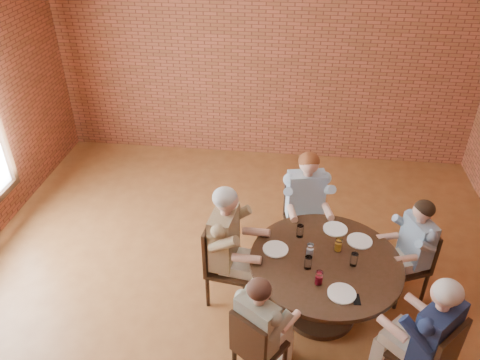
# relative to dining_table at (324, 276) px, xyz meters

# --- Properties ---
(floor) EXTENTS (7.00, 7.00, 0.00)m
(floor) POSITION_rel_dining_table_xyz_m (-0.89, -0.11, -0.53)
(floor) COLOR #9A5E2F
(floor) RESTS_ON ground
(wall_back) EXTENTS (7.00, 0.00, 7.00)m
(wall_back) POSITION_rel_dining_table_xyz_m (-0.89, 3.39, 1.17)
(wall_back) COLOR #96442B
(wall_back) RESTS_ON ground
(dining_table) EXTENTS (1.51, 1.51, 0.75)m
(dining_table) POSITION_rel_dining_table_xyz_m (0.00, 0.00, 0.00)
(dining_table) COLOR black
(dining_table) RESTS_ON floor
(chair_a) EXTENTS (0.51, 0.51, 0.89)m
(chair_a) POSITION_rel_dining_table_xyz_m (0.97, 0.41, -0.04)
(chair_a) COLOR black
(chair_a) RESTS_ON floor
(diner_a) EXTENTS (0.73, 0.67, 1.26)m
(diner_a) POSITION_rel_dining_table_xyz_m (0.90, 0.38, 0.10)
(diner_a) COLOR teal
(diner_a) RESTS_ON floor
(chair_b) EXTENTS (0.53, 0.53, 0.96)m
(chair_b) POSITION_rel_dining_table_xyz_m (-0.21, 1.04, -0.01)
(chair_b) COLOR black
(chair_b) RESTS_ON floor
(diner_b) EXTENTS (0.68, 0.78, 1.38)m
(diner_b) POSITION_rel_dining_table_xyz_m (-0.20, 0.95, 0.16)
(diner_b) COLOR #95ABBE
(diner_b) RESTS_ON floor
(chair_c) EXTENTS (0.53, 0.53, 0.98)m
(chair_c) POSITION_rel_dining_table_xyz_m (-1.07, 0.14, -0.00)
(chair_c) COLOR black
(chair_c) RESTS_ON floor
(diner_c) EXTENTS (0.78, 0.67, 1.42)m
(diner_c) POSITION_rel_dining_table_xyz_m (-0.97, 0.13, 0.18)
(diner_c) COLOR brown
(diner_c) RESTS_ON floor
(chair_d) EXTENTS (0.54, 0.54, 0.89)m
(chair_d) POSITION_rel_dining_table_xyz_m (-0.62, -0.89, -0.04)
(chair_d) COLOR black
(chair_d) RESTS_ON floor
(diner_d) EXTENTS (0.73, 0.76, 1.25)m
(diner_d) POSITION_rel_dining_table_xyz_m (-0.57, -0.83, 0.10)
(diner_d) COLOR gray
(diner_d) RESTS_ON floor
(chair_e) EXTENTS (0.62, 0.62, 0.95)m
(chair_e) POSITION_rel_dining_table_xyz_m (0.87, -0.85, -0.01)
(chair_e) COLOR black
(chair_e) RESTS_ON floor
(diner_e) EXTENTS (0.86, 0.86, 1.36)m
(diner_e) POSITION_rel_dining_table_xyz_m (0.81, -0.79, 0.15)
(diner_e) COLOR #192447
(diner_e) RESTS_ON floor
(plate_a) EXTENTS (0.26, 0.26, 0.01)m
(plate_a) POSITION_rel_dining_table_xyz_m (0.36, 0.33, 0.23)
(plate_a) COLOR white
(plate_a) RESTS_ON dining_table
(plate_b) EXTENTS (0.26, 0.26, 0.01)m
(plate_b) POSITION_rel_dining_table_xyz_m (0.12, 0.49, 0.23)
(plate_b) COLOR white
(plate_b) RESTS_ON dining_table
(plate_c) EXTENTS (0.26, 0.26, 0.01)m
(plate_c) POSITION_rel_dining_table_xyz_m (-0.50, 0.10, 0.23)
(plate_c) COLOR white
(plate_c) RESTS_ON dining_table
(plate_d) EXTENTS (0.26, 0.26, 0.01)m
(plate_d) POSITION_rel_dining_table_xyz_m (0.13, -0.43, 0.23)
(plate_d) COLOR white
(plate_d) RESTS_ON dining_table
(glass_a) EXTENTS (0.07, 0.07, 0.14)m
(glass_a) POSITION_rel_dining_table_xyz_m (0.26, -0.03, 0.29)
(glass_a) COLOR white
(glass_a) RESTS_ON dining_table
(glass_b) EXTENTS (0.07, 0.07, 0.14)m
(glass_b) POSITION_rel_dining_table_xyz_m (0.12, 0.17, 0.29)
(glass_b) COLOR white
(glass_b) RESTS_ON dining_table
(glass_c) EXTENTS (0.07, 0.07, 0.14)m
(glass_c) POSITION_rel_dining_table_xyz_m (-0.26, 0.34, 0.29)
(glass_c) COLOR white
(glass_c) RESTS_ON dining_table
(glass_d) EXTENTS (0.07, 0.07, 0.14)m
(glass_d) POSITION_rel_dining_table_xyz_m (-0.16, 0.05, 0.29)
(glass_d) COLOR white
(glass_d) RESTS_ON dining_table
(glass_e) EXTENTS (0.07, 0.07, 0.14)m
(glass_e) POSITION_rel_dining_table_xyz_m (-0.18, -0.13, 0.29)
(glass_e) COLOR white
(glass_e) RESTS_ON dining_table
(glass_f) EXTENTS (0.07, 0.07, 0.14)m
(glass_f) POSITION_rel_dining_table_xyz_m (-0.08, -0.32, 0.29)
(glass_f) COLOR white
(glass_f) RESTS_ON dining_table
(smartphone) EXTENTS (0.07, 0.13, 0.01)m
(smartphone) POSITION_rel_dining_table_xyz_m (0.25, -0.49, 0.23)
(smartphone) COLOR black
(smartphone) RESTS_ON dining_table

